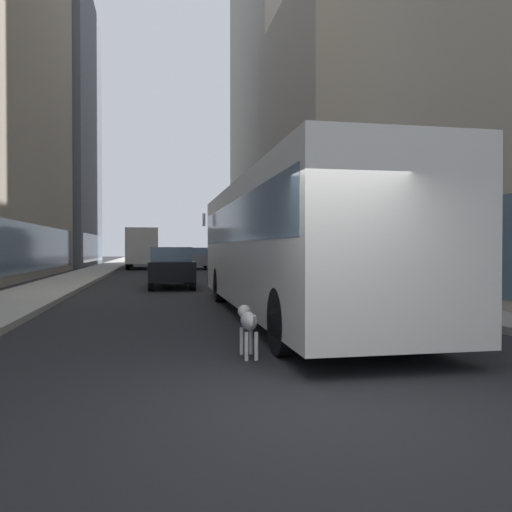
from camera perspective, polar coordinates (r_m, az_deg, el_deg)
ground_plane at (r=40.11m, az=-8.47°, el=-1.39°), size 120.00×120.00×0.00m
sidewalk_left at (r=40.26m, az=-16.60°, el=-1.30°), size 2.40×110.00×0.15m
sidewalk_right at (r=40.75m, az=-0.43°, el=-1.24°), size 2.40×110.00×0.15m
building_left_far at (r=50.50m, az=-22.90°, el=12.82°), size 9.11×15.32×24.19m
building_right_mid at (r=37.65m, az=10.78°, el=12.53°), size 10.46×15.85×18.40m
building_right_far at (r=57.85m, az=3.47°, el=19.60°), size 9.27×20.75×40.32m
transit_bus at (r=11.82m, az=3.50°, el=1.84°), size 2.78×11.53×3.05m
car_grey_wagon at (r=38.92m, az=-6.63°, el=-0.24°), size 1.87×4.49×1.62m
car_black_suv at (r=20.96m, az=-9.46°, el=-1.20°), size 1.73×4.58×1.62m
car_blue_hatchback at (r=31.61m, az=-2.69°, el=-0.49°), size 1.88×4.66×1.62m
box_truck at (r=40.73m, az=-12.45°, el=0.98°), size 2.30×7.50×3.05m
dalmatian_dog at (r=7.53m, az=-0.90°, el=-7.27°), size 0.22×0.96×0.72m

